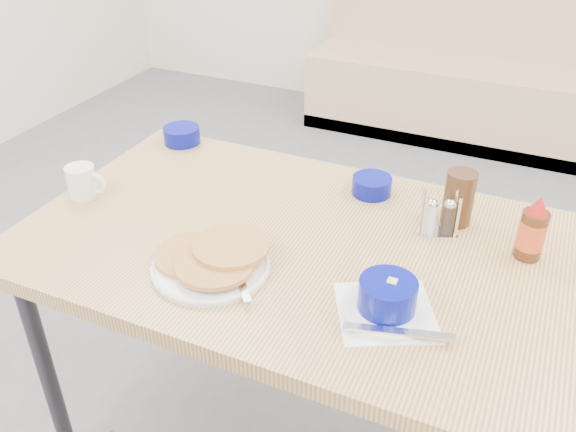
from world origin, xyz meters
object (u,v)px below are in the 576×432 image
at_px(coffee_mug, 83,181).
at_px(amber_tumbler, 459,198).
at_px(grits_setting, 387,300).
at_px(syrup_bottle, 532,231).
at_px(booth_bench, 475,77).
at_px(condiment_caddy, 439,219).
at_px(dining_table, 314,265).
at_px(butter_bowl, 372,186).
at_px(pancake_plate, 212,261).
at_px(creamer_bowl, 182,135).

xyz_separation_m(coffee_mug, amber_tumbler, (0.92, 0.27, 0.03)).
height_order(grits_setting, amber_tumbler, amber_tumbler).
height_order(amber_tumbler, syrup_bottle, syrup_bottle).
height_order(booth_bench, coffee_mug, booth_bench).
bearing_deg(condiment_caddy, syrup_bottle, -25.62).
height_order(coffee_mug, syrup_bottle, syrup_bottle).
height_order(dining_table, coffee_mug, coffee_mug).
relative_size(grits_setting, syrup_bottle, 1.76).
distance_m(butter_bowl, condiment_caddy, 0.23).
distance_m(pancake_plate, grits_setting, 0.39).
bearing_deg(creamer_bowl, booth_bench, 75.16).
height_order(booth_bench, creamer_bowl, booth_bench).
xyz_separation_m(creamer_bowl, condiment_caddy, (0.83, -0.18, 0.01)).
relative_size(creamer_bowl, condiment_caddy, 1.02).
height_order(grits_setting, condiment_caddy, condiment_caddy).
relative_size(dining_table, creamer_bowl, 12.56).
height_order(butter_bowl, syrup_bottle, syrup_bottle).
bearing_deg(coffee_mug, butter_bowl, 25.34).
bearing_deg(pancake_plate, syrup_bottle, 27.75).
distance_m(pancake_plate, syrup_bottle, 0.71).
bearing_deg(coffee_mug, booth_bench, 76.14).
relative_size(booth_bench, condiment_caddy, 17.37).
bearing_deg(amber_tumbler, grits_setting, -98.33).
bearing_deg(dining_table, creamer_bowl, 149.68).
distance_m(booth_bench, condiment_caddy, 2.43).
distance_m(amber_tumbler, condiment_caddy, 0.08).
relative_size(coffee_mug, creamer_bowl, 0.99).
height_order(coffee_mug, butter_bowl, coffee_mug).
bearing_deg(condiment_caddy, creamer_bowl, 146.04).
distance_m(booth_bench, amber_tumbler, 2.37).
relative_size(dining_table, syrup_bottle, 8.94).
height_order(booth_bench, grits_setting, booth_bench).
relative_size(booth_bench, pancake_plate, 6.89).
relative_size(pancake_plate, butter_bowl, 2.63).
height_order(pancake_plate, condiment_caddy, condiment_caddy).
bearing_deg(amber_tumbler, pancake_plate, -137.80).
xyz_separation_m(booth_bench, amber_tumbler, (0.28, -2.30, 0.48)).
xyz_separation_m(booth_bench, coffee_mug, (-0.64, -2.58, 0.45)).
bearing_deg(syrup_bottle, creamer_bowl, 169.70).
distance_m(dining_table, amber_tumbler, 0.39).
bearing_deg(grits_setting, booth_bench, 94.71).
bearing_deg(butter_bowl, creamer_bowl, 174.57).
bearing_deg(coffee_mug, syrup_bottle, 10.15).
relative_size(booth_bench, coffee_mug, 17.23).
bearing_deg(booth_bench, coffee_mug, -103.86).
xyz_separation_m(grits_setting, amber_tumbler, (0.06, 0.40, 0.03)).
xyz_separation_m(butter_bowl, syrup_bottle, (0.41, -0.13, 0.04)).
distance_m(coffee_mug, condiment_caddy, 0.91).
xyz_separation_m(condiment_caddy, syrup_bottle, (0.21, -0.01, 0.03)).
bearing_deg(butter_bowl, coffee_mug, -154.66).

